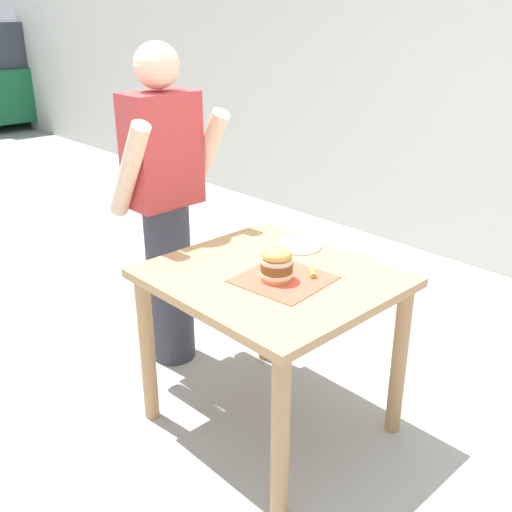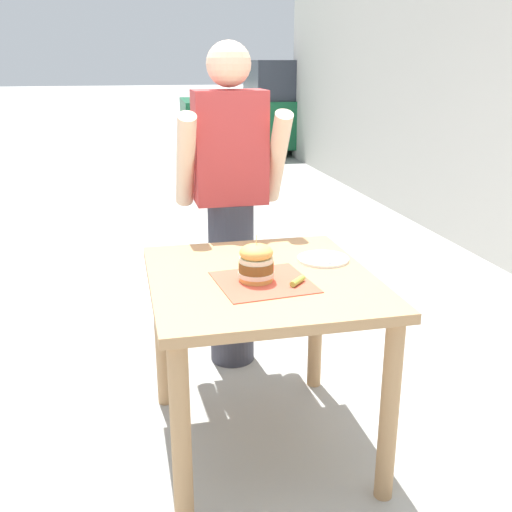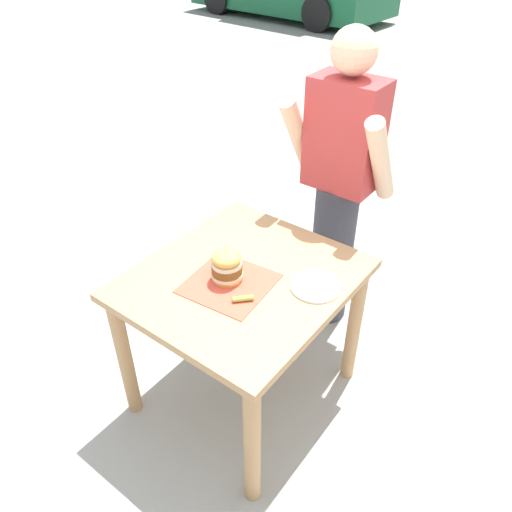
{
  "view_description": "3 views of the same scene",
  "coord_description": "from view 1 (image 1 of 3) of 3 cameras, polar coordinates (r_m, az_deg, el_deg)",
  "views": [
    {
      "loc": [
        -1.66,
        -1.64,
        1.84
      ],
      "look_at": [
        0.0,
        0.1,
        0.83
      ],
      "focal_mm": 42.0,
      "sensor_mm": 36.0,
      "label": 1
    },
    {
      "loc": [
        -0.52,
        -2.18,
        1.6
      ],
      "look_at": [
        0.0,
        0.1,
        0.83
      ],
      "focal_mm": 42.0,
      "sensor_mm": 36.0,
      "label": 2
    },
    {
      "loc": [
        1.09,
        -1.34,
        2.16
      ],
      "look_at": [
        0.0,
        0.1,
        0.83
      ],
      "focal_mm": 35.0,
      "sensor_mm": 36.0,
      "label": 3
    }
  ],
  "objects": [
    {
      "name": "sandwich",
      "position": [
        2.47,
        1.97,
        -0.68
      ],
      "size": [
        0.14,
        0.14,
        0.18
      ],
      "color": "gold",
      "rests_on": "serving_paper"
    },
    {
      "name": "diner_across_table",
      "position": [
        3.11,
        -8.59,
        4.64
      ],
      "size": [
        0.55,
        0.35,
        1.69
      ],
      "color": "#33333D",
      "rests_on": "ground"
    },
    {
      "name": "side_plate_with_forks",
      "position": [
        2.84,
        4.03,
        0.97
      ],
      "size": [
        0.22,
        0.22,
        0.02
      ],
      "color": "white",
      "rests_on": "patio_table"
    },
    {
      "name": "patio_table",
      "position": [
        2.62,
        1.51,
        -4.37
      ],
      "size": [
        0.88,
        0.98,
        0.78
      ],
      "color": "tan",
      "rests_on": "ground"
    },
    {
      "name": "parked_car_near_curb",
      "position": [
        11.08,
        -20.77,
        15.65
      ],
      "size": [
        4.27,
        1.98,
        1.6
      ],
      "color": "#145933",
      "rests_on": "ground"
    },
    {
      "name": "ground_plane",
      "position": [
        2.97,
        1.38,
        -15.51
      ],
      "size": [
        80.0,
        80.0,
        0.0
      ],
      "primitive_type": "plane",
      "color": "#9E9E99"
    },
    {
      "name": "serving_paper",
      "position": [
        2.5,
        2.64,
        -2.23
      ],
      "size": [
        0.38,
        0.38,
        0.0
      ],
      "primitive_type": "cube",
      "rotation": [
        0.0,
        0.0,
        0.1
      ],
      "color": "#D64C38",
      "rests_on": "patio_table"
    },
    {
      "name": "pickle_spear",
      "position": [
        2.54,
        5.42,
        -1.52
      ],
      "size": [
        0.08,
        0.08,
        0.02
      ],
      "primitive_type": "cylinder",
      "rotation": [
        0.0,
        1.57,
        0.81
      ],
      "color": "#8EA83D",
      "rests_on": "serving_paper"
    }
  ]
}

